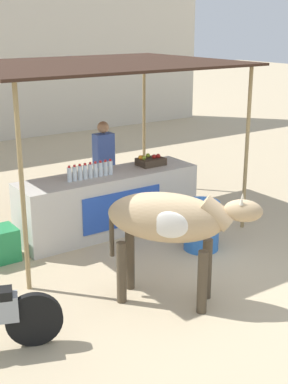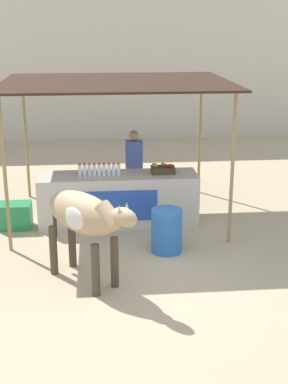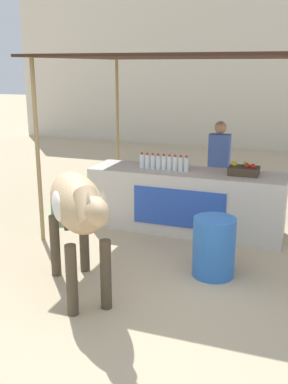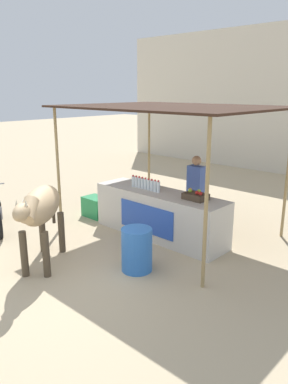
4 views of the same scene
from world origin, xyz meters
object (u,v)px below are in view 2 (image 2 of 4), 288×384
(fruit_crate, at_px, (163,169))
(water_barrel, at_px, (167,231))
(stall_counter, at_px, (118,199))
(vendor_behind_counter, at_px, (134,169))
(cooler_box, at_px, (15,216))
(cow, at_px, (84,217))

(fruit_crate, xyz_separation_m, water_barrel, (-0.11, -1.48, -0.66))
(stall_counter, distance_m, vendor_behind_counter, 0.91)
(stall_counter, bearing_deg, fruit_crate, 3.71)
(stall_counter, bearing_deg, cooler_box, -177.14)
(fruit_crate, height_order, water_barrel, fruit_crate)
(water_barrel, height_order, cow, cow)
(cooler_box, relative_size, water_barrel, 0.80)
(stall_counter, xyz_separation_m, water_barrel, (0.74, -1.43, -0.11))
(stall_counter, relative_size, fruit_crate, 6.82)
(stall_counter, relative_size, cow, 1.86)
(cow, bearing_deg, cooler_box, 120.37)
(cooler_box, height_order, water_barrel, water_barrel)
(stall_counter, relative_size, water_barrel, 4.02)
(vendor_behind_counter, relative_size, water_barrel, 2.21)
(fruit_crate, bearing_deg, stall_counter, -176.29)
(water_barrel, distance_m, cow, 1.78)
(vendor_behind_counter, bearing_deg, fruit_crate, -54.57)
(stall_counter, distance_m, water_barrel, 1.61)
(stall_counter, bearing_deg, water_barrel, -62.53)
(stall_counter, distance_m, cooler_box, 1.96)
(fruit_crate, height_order, vendor_behind_counter, vendor_behind_counter)
(vendor_behind_counter, height_order, cooler_box, vendor_behind_counter)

